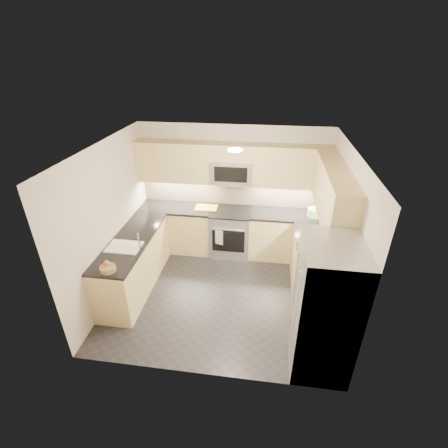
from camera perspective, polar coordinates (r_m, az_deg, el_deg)
The scene contains 36 objects.
floor at distance 5.69m, azimuth -0.50°, elevation -11.92°, with size 3.60×3.20×0.00m, color #242328.
ceiling at distance 4.49m, azimuth -0.64°, elevation 13.12°, with size 3.60×3.20×0.02m, color beige.
wall_back at distance 6.40m, azimuth 1.56°, elevation 6.11°, with size 3.60×0.02×2.50m, color beige.
wall_front at distance 3.69m, azimuth -4.33°, elevation -13.13°, with size 3.60×0.02×2.50m, color beige.
wall_left at distance 5.50m, azimuth -19.43°, elevation 0.43°, with size 0.02×3.20×2.50m, color beige.
wall_right at distance 5.06m, azimuth 20.05°, elevation -2.24°, with size 0.02×3.20×2.50m, color beige.
base_cab_back_left at distance 6.69m, azimuth -8.15°, elevation -0.78°, with size 1.42×0.60×0.90m, color #DEC886.
base_cab_back_right at distance 6.47m, azimuth 10.80°, elevation -2.09°, with size 1.42×0.60×0.90m, color #DEC886.
base_cab_right at distance 5.56m, azimuth 15.37°, elevation -8.37°, with size 0.60×1.70×0.90m, color #DEC886.
base_cab_peninsula at distance 5.79m, azimuth -15.48°, elevation -6.76°, with size 0.60×2.00×0.90m, color #DEC886.
countertop_back_left at distance 6.47m, azimuth -8.43°, elevation 2.85°, with size 1.42×0.63×0.04m, color black.
countertop_back_right at distance 6.25m, azimuth 11.18°, elevation 1.62°, with size 1.42×0.63×0.04m, color black.
countertop_right at distance 5.30m, azimuth 16.02°, elevation -4.29°, with size 0.63×1.70×0.04m, color black.
countertop_peninsula at distance 5.54m, azimuth -16.11°, elevation -2.78°, with size 0.63×2.00×0.04m, color black.
upper_cab_back at distance 6.04m, azimuth 1.44°, elevation 10.52°, with size 3.60×0.35×0.75m, color #DEC886.
upper_cab_right at distance 5.02m, azimuth 18.65°, elevation 5.13°, with size 0.35×1.95×0.75m, color #DEC886.
backsplash_back at distance 6.42m, azimuth 1.55°, elevation 5.63°, with size 3.60×0.01×0.51m, color tan.
backsplash_right at distance 5.47m, azimuth 19.11°, elevation -0.34°, with size 0.01×2.30×0.51m, color tan.
gas_range at distance 6.46m, azimuth 1.14°, elevation -1.52°, with size 0.76×0.65×0.91m, color #97999F.
range_cooktop at distance 6.25m, azimuth 1.18°, elevation 2.13°, with size 0.76×0.65×0.03m, color black.
oven_door_glass at distance 6.19m, azimuth 0.77°, elevation -3.08°, with size 0.62×0.02×0.45m, color black.
oven_handle at distance 6.03m, azimuth 0.76°, elevation -0.99°, with size 0.02×0.02×0.60m, color #B2B5BA.
microwave at distance 6.05m, azimuth 1.40°, elevation 9.32°, with size 0.76×0.40×0.40m, color #94959B.
microwave_door at distance 5.86m, azimuth 1.16°, elevation 8.67°, with size 0.60×0.01×0.28m, color black.
refrigerator at distance 4.27m, azimuth 17.21°, elevation -13.91°, with size 0.70×0.90×1.80m, color #A5A8AD.
fridge_handle_left at distance 4.05m, azimuth 12.32°, elevation -14.93°, with size 0.02×0.02×1.20m, color #B2B5BA.
fridge_handle_right at distance 4.32m, azimuth 12.08°, elevation -11.66°, with size 0.02×0.02×1.20m, color #B2B5BA.
sink_basin at distance 5.37m, azimuth -17.05°, elevation -4.51°, with size 0.52×0.38×0.16m, color white.
faucet at distance 5.16m, azimuth -14.73°, elevation -2.93°, with size 0.03×0.03×0.28m, color silver.
utensil_bowl at distance 6.24m, azimuth 15.60°, elevation 1.98°, with size 0.26×0.26×0.15m, color #6EC052.
cutting_board at distance 6.36m, azimuth -3.13°, elevation 2.90°, with size 0.43×0.30×0.01m, color orange.
fruit_basket at distance 4.86m, azimuth -19.74°, elevation -7.40°, with size 0.22×0.22×0.08m, color #997847.
fruit_apple at distance 4.85m, azimuth -19.95°, elevation -6.37°, with size 0.07×0.07×0.07m, color #A31212.
fruit_pear at distance 4.85m, azimuth -19.92°, elevation -6.43°, with size 0.07×0.07×0.07m, color green.
dish_towel_check at distance 6.12m, azimuth -0.88°, elevation -2.36°, with size 0.16×0.01×0.30m, color white.
fruit_orange at distance 4.84m, azimuth -20.01°, elevation -6.54°, with size 0.06×0.06×0.06m, color #E14C19.
Camera 1 is at (0.65, -4.28, 3.70)m, focal length 26.00 mm.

